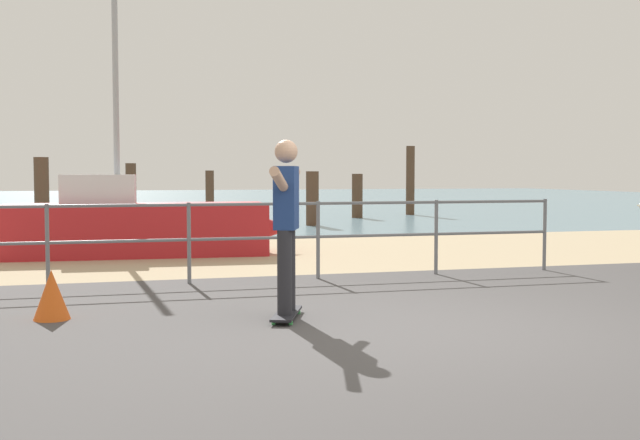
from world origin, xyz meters
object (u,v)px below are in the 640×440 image
(skateboarder, at_px, (286,215))
(traffic_cone, at_px, (52,296))
(skateboard, at_px, (287,314))
(sailboat, at_px, (146,226))

(skateboarder, xyz_separation_m, traffic_cone, (-2.17, 0.56, -0.77))
(skateboard, bearing_deg, skateboarder, -45.00)
(sailboat, xyz_separation_m, skateboard, (1.03, -6.31, -0.45))
(skateboard, distance_m, traffic_cone, 2.25)
(sailboat, distance_m, skateboard, 6.41)
(skateboarder, bearing_deg, sailboat, 99.28)
(skateboard, relative_size, skateboarder, 0.50)
(skateboard, xyz_separation_m, traffic_cone, (-2.17, 0.56, 0.18))
(sailboat, relative_size, traffic_cone, 10.01)
(skateboarder, relative_size, traffic_cone, 3.30)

